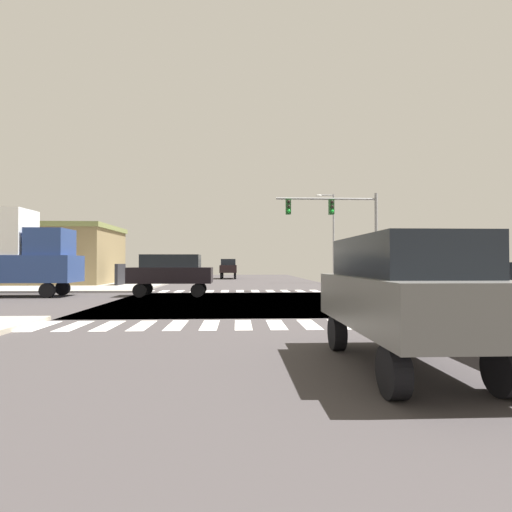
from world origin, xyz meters
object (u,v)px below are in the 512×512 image
Objects in this scene: suv_nearside_1 at (402,289)px; suv_queued_2 at (171,271)px; bank_building at (26,255)px; box_truck_leading_1 at (6,250)px; suv_trailing_3 at (228,267)px; street_lamp at (331,230)px; traffic_signal_mast at (337,218)px.

suv_queued_2 is (-6.67, 15.96, 0.00)m from suv_nearside_1.
bank_building reaches higher than box_truck_leading_1.
suv_trailing_3 is (2.67, 25.21, 0.00)m from suv_queued_2.
suv_nearside_1 is (-5.84, -30.36, -3.57)m from street_lamp.
traffic_signal_mast is 1.48× the size of suv_nearside_1.
suv_nearside_1 is at bearing 22.68° from suv_queued_2.
suv_queued_2 is (14.36, -12.49, -1.16)m from bank_building.
bank_building is at bearing 160.26° from traffic_signal_mast.
box_truck_leading_1 reaches higher than suv_trailing_3.
street_lamp is at bearing 4.07° from bank_building.
street_lamp is 27.05m from bank_building.
suv_nearside_1 and suv_queued_2 have the same top height.
box_truck_leading_1 is at bearing -90.00° from suv_queued_2.
traffic_signal_mast is 1.48× the size of suv_trailing_3.
suv_queued_2 is 9.15m from box_truck_leading_1.
street_lamp is at bearing 79.00° from traffic_signal_mast.
suv_nearside_1 is at bearing -100.89° from street_lamp.
bank_building is 21.29m from suv_trailing_3.
suv_queued_2 and suv_trailing_3 have the same top height.
traffic_signal_mast is at bearing 109.71° from suv_trailing_3.
box_truck_leading_1 reaches higher than suv_nearside_1.
suv_queued_2 is at bearing -41.02° from bank_building.
street_lamp is at bearing 79.11° from suv_nearside_1.
bank_building is (-26.87, -1.91, -2.41)m from street_lamp.
box_truck_leading_1 is at bearing -67.06° from bank_building.
bank_building is 3.56× the size of suv_queued_2.
suv_queued_2 is at bearing 90.00° from box_truck_leading_1.
bank_building is 35.40m from suv_nearside_1.
traffic_signal_mast is 0.82× the size of street_lamp.
suv_trailing_3 is (-4.00, 41.17, 0.00)m from suv_nearside_1.
box_truck_leading_1 is (-9.07, -0.00, 1.17)m from suv_queued_2.
bank_building reaches higher than suv_nearside_1.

